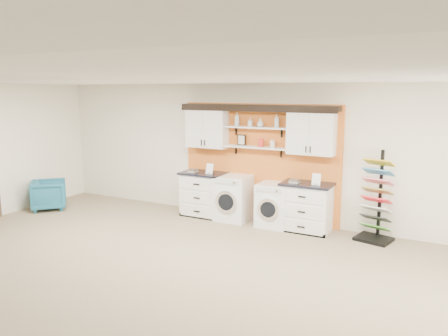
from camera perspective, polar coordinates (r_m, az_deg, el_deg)
The scene contains 22 objects.
floor at distance 6.09m, azimuth -10.91°, elevation -16.05°, with size 10.00×10.00×0.00m, color #8B785E.
ceiling at distance 5.47m, azimuth -11.91°, elevation 11.31°, with size 10.00×10.00×0.00m, color white.
wall_back at distance 9.03m, azimuth 4.71°, elevation 2.05°, with size 10.00×10.00×0.00m, color silver.
accent_panel at distance 9.02m, azimuth 4.61°, elevation 0.76°, with size 3.40×0.07×2.40m, color orange.
upper_cabinet_left at distance 9.28m, azimuth -2.21°, elevation 5.28°, with size 0.90×0.35×0.84m.
upper_cabinet_right at distance 8.40m, azimuth 11.35°, elevation 4.57°, with size 0.90×0.35×0.84m.
shelf_lower at distance 8.83m, azimuth 4.22°, elevation 2.72°, with size 1.32×0.28×0.03m, color white.
shelf_upper at distance 8.78m, azimuth 4.25°, elevation 5.31°, with size 1.32×0.28×0.03m, color white.
crown_molding at distance 8.77m, azimuth 4.32°, elevation 7.90°, with size 3.30×0.41×0.13m.
picture_frame at distance 9.00m, azimuth 2.30°, elevation 3.68°, with size 0.18×0.02×0.22m.
canister_red at distance 8.78m, azimuth 4.83°, elevation 3.29°, with size 0.11×0.11×0.16m, color red.
canister_cream at distance 8.68m, azimuth 6.35°, elevation 3.13°, with size 0.10×0.10×0.14m, color silver.
base_cabinet_left at distance 9.38m, azimuth -2.61°, elevation -3.40°, with size 0.96×0.66×0.94m.
base_cabinet_right at distance 8.51m, azimuth 10.73°, elevation -5.02°, with size 0.95×0.66×0.93m.
washer at distance 9.05m, azimuth 1.24°, elevation -3.91°, with size 0.67×0.71×0.93m.
dryer at distance 8.71m, azimuth 6.61°, elevation -4.79°, with size 0.62×0.71×0.86m.
sample_rack at distance 8.27m, azimuth 19.22°, elevation -5.47°, with size 0.69×0.62×1.63m.
armchair at distance 10.66m, azimuth -21.89°, elevation -3.26°, with size 0.71×0.73×0.66m, color #1C607D.
soap_bottle_a at distance 8.95m, azimuth 1.71°, elevation 6.38°, with size 0.10×0.10×0.27m, color silver.
soap_bottle_b at distance 8.83m, azimuth 3.45°, elevation 6.01°, with size 0.08×0.08×0.18m, color silver.
soap_bottle_c at distance 8.74m, azimuth 4.77°, elevation 5.92°, with size 0.13×0.13×0.17m, color silver.
soap_bottle_d at distance 8.61m, azimuth 6.90°, elevation 6.12°, with size 0.10×0.10×0.26m, color silver.
Camera 1 is at (3.46, -4.24, 2.67)m, focal length 35.00 mm.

